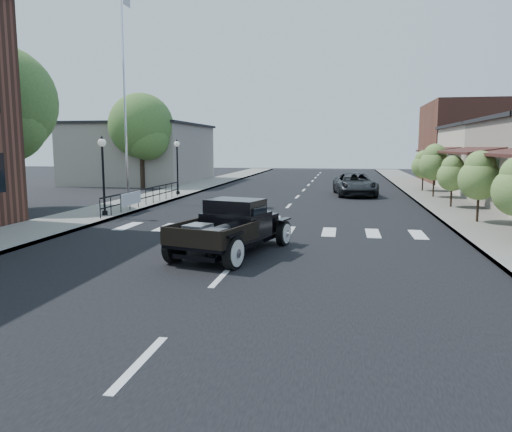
# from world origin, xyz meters

# --- Properties ---
(ground) EXTENTS (120.00, 120.00, 0.00)m
(ground) POSITION_xyz_m (0.00, 0.00, 0.00)
(ground) COLOR black
(ground) RESTS_ON ground
(road) EXTENTS (14.00, 80.00, 0.02)m
(road) POSITION_xyz_m (0.00, 15.00, 0.01)
(road) COLOR black
(road) RESTS_ON ground
(road_markings) EXTENTS (12.00, 60.00, 0.06)m
(road_markings) POSITION_xyz_m (0.00, 10.00, 0.00)
(road_markings) COLOR silver
(road_markings) RESTS_ON ground
(sidewalk_left) EXTENTS (3.00, 80.00, 0.15)m
(sidewalk_left) POSITION_xyz_m (-8.50, 15.00, 0.07)
(sidewalk_left) COLOR gray
(sidewalk_left) RESTS_ON ground
(sidewalk_right) EXTENTS (3.00, 80.00, 0.15)m
(sidewalk_right) POSITION_xyz_m (8.50, 15.00, 0.07)
(sidewalk_right) COLOR gray
(sidewalk_right) RESTS_ON ground
(low_building_left) EXTENTS (10.00, 12.00, 5.00)m
(low_building_left) POSITION_xyz_m (-15.00, 28.00, 2.50)
(low_building_left) COLOR gray
(low_building_left) RESTS_ON ground
(far_building_right) EXTENTS (11.00, 10.00, 7.00)m
(far_building_right) POSITION_xyz_m (15.50, 32.00, 3.50)
(far_building_right) COLOR brown
(far_building_right) RESTS_ON ground
(railing) EXTENTS (0.08, 10.00, 1.00)m
(railing) POSITION_xyz_m (-7.30, 10.00, 0.65)
(railing) COLOR black
(railing) RESTS_ON sidewalk_left
(banner) EXTENTS (0.04, 2.20, 0.60)m
(banner) POSITION_xyz_m (-7.22, 8.00, 0.45)
(banner) COLOR silver
(banner) RESTS_ON sidewalk_left
(lamp_post_b) EXTENTS (0.36, 0.36, 3.51)m
(lamp_post_b) POSITION_xyz_m (-7.60, 6.00, 1.91)
(lamp_post_b) COLOR black
(lamp_post_b) RESTS_ON sidewalk_left
(lamp_post_c) EXTENTS (0.36, 0.36, 3.51)m
(lamp_post_c) POSITION_xyz_m (-7.60, 16.00, 1.91)
(lamp_post_c) COLOR black
(lamp_post_c) RESTS_ON sidewalk_left
(flagpole) EXTENTS (0.12, 0.12, 11.73)m
(flagpole) POSITION_xyz_m (-9.20, 12.00, 6.02)
(flagpole) COLOR silver
(flagpole) RESTS_ON sidewalk_left
(big_tree_near) EXTENTS (5.56, 5.56, 8.17)m
(big_tree_near) POSITION_xyz_m (-14.00, 8.00, 4.09)
(big_tree_near) COLOR #43692D
(big_tree_near) RESTS_ON ground
(big_tree_far) EXTENTS (4.93, 4.93, 7.25)m
(big_tree_far) POSITION_xyz_m (-12.50, 22.00, 3.62)
(big_tree_far) COLOR #43692D
(big_tree_far) RESTS_ON ground
(small_tree_b) EXTENTS (1.67, 1.67, 2.78)m
(small_tree_b) POSITION_xyz_m (8.30, 6.84, 1.54)
(small_tree_b) COLOR #5D813B
(small_tree_b) RESTS_ON sidewalk_right
(small_tree_c) EXTENTS (1.50, 1.50, 2.50)m
(small_tree_c) POSITION_xyz_m (8.30, 12.03, 1.40)
(small_tree_c) COLOR #5D813B
(small_tree_c) RESTS_ON sidewalk_right
(small_tree_d) EXTENTS (1.86, 1.86, 3.10)m
(small_tree_d) POSITION_xyz_m (8.30, 17.26, 1.70)
(small_tree_d) COLOR #5D813B
(small_tree_d) RESTS_ON sidewalk_right
(small_tree_e) EXTENTS (1.61, 1.61, 2.68)m
(small_tree_e) POSITION_xyz_m (8.30, 21.63, 1.49)
(small_tree_e) COLOR #5D813B
(small_tree_e) RESTS_ON sidewalk_right
(hotrod_pickup) EXTENTS (3.44, 5.25, 1.67)m
(hotrod_pickup) POSITION_xyz_m (-0.33, -0.35, 0.84)
(hotrod_pickup) COLOR black
(hotrod_pickup) RESTS_ON ground
(second_car) EXTENTS (3.03, 5.57, 1.48)m
(second_car) POSITION_xyz_m (3.61, 18.56, 0.74)
(second_car) COLOR black
(second_car) RESTS_ON ground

